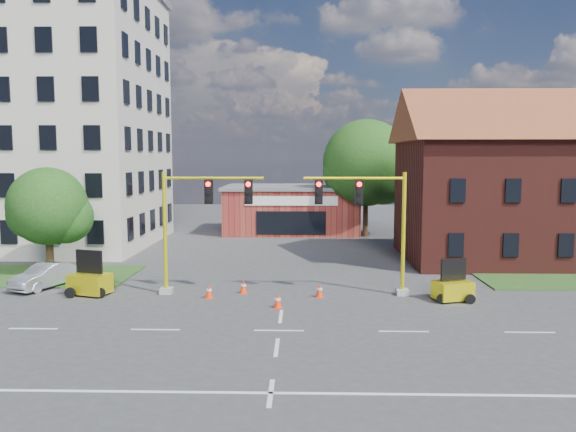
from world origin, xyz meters
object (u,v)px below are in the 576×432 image
object	(u,v)px
trailer_west	(90,282)
pickup_white	(474,255)
signal_mast_east	(371,218)
trailer_east	(453,288)
signal_mast_west	(197,217)

from	to	relation	value
trailer_west	pickup_white	bearing A→B (deg)	36.49
signal_mast_east	trailer_west	distance (m)	14.51
trailer_west	trailer_east	distance (m)	18.05
trailer_east	pickup_white	bearing A→B (deg)	49.03
signal_mast_west	trailer_east	bearing A→B (deg)	-4.86
signal_mast_west	trailer_west	bearing A→B (deg)	-176.29
pickup_white	trailer_east	bearing A→B (deg)	174.89
pickup_white	signal_mast_west	bearing A→B (deg)	132.25
trailer_east	signal_mast_east	bearing A→B (deg)	146.57
signal_mast_east	pickup_white	bearing A→B (deg)	44.58
signal_mast_east	trailer_east	distance (m)	5.22
signal_mast_east	pickup_white	world-z (taller)	signal_mast_east
signal_mast_west	trailer_west	xyz separation A→B (m)	(-5.43, -0.35, -3.24)
trailer_east	pickup_white	xyz separation A→B (m)	(3.56, 8.41, 0.18)
trailer_west	trailer_east	size ratio (longest dim) A/B	1.10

